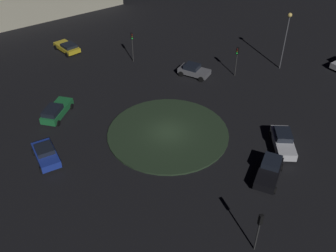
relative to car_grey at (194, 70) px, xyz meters
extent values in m
plane|color=black|center=(-9.79, -7.58, -0.78)|extent=(117.76, 117.76, 0.00)
cylinder|color=#263823|center=(-9.79, -7.58, -0.69)|extent=(12.37, 12.37, 0.18)
cylinder|color=black|center=(15.69, -9.47, -0.47)|extent=(0.61, 0.24, 0.60)
cube|color=slate|center=(0.03, -0.07, -0.11)|extent=(3.25, 4.29, 0.63)
cube|color=black|center=(-0.11, 0.24, 0.46)|extent=(2.20, 2.27, 0.52)
cylinder|color=black|center=(1.44, -0.97, -0.43)|extent=(0.48, 0.72, 0.69)
cylinder|color=black|center=(-0.24, -1.72, -0.43)|extent=(0.48, 0.72, 0.69)
cylinder|color=black|center=(0.31, 1.57, -0.43)|extent=(0.48, 0.72, 0.69)
cylinder|color=black|center=(-1.37, 0.83, -0.43)|extent=(0.48, 0.72, 0.69)
cube|color=white|center=(-2.33, -16.11, -0.08)|extent=(4.27, 4.61, 0.73)
cube|color=black|center=(-2.01, -15.73, 0.54)|extent=(2.49, 2.56, 0.52)
cylinder|color=black|center=(-2.74, -17.92, -0.45)|extent=(0.59, 0.64, 0.66)
cylinder|color=black|center=(-4.05, -16.82, -0.45)|extent=(0.59, 0.64, 0.66)
cylinder|color=black|center=(-0.61, -15.40, -0.45)|extent=(0.59, 0.64, 0.66)
cylinder|color=black|center=(-1.92, -14.29, -0.45)|extent=(0.59, 0.64, 0.66)
cube|color=gold|center=(-9.82, 16.20, -0.14)|extent=(2.26, 4.51, 0.57)
cube|color=black|center=(-9.76, 15.50, 0.34)|extent=(1.83, 2.06, 0.40)
cylinder|color=black|center=(-10.90, 17.68, -0.43)|extent=(0.28, 0.70, 0.69)
cylinder|color=black|center=(-9.01, 17.84, -0.43)|extent=(0.28, 0.70, 0.69)
cylinder|color=black|center=(-10.63, 14.55, -0.43)|extent=(0.28, 0.70, 0.69)
cylinder|color=black|center=(-8.74, 14.71, -0.43)|extent=(0.28, 0.70, 0.69)
cube|color=black|center=(-6.61, -18.04, -0.12)|extent=(4.59, 3.61, 0.69)
cube|color=black|center=(-5.83, -17.60, 0.46)|extent=(2.42, 2.28, 0.47)
cylinder|color=black|center=(-7.53, -19.55, -0.47)|extent=(0.64, 0.49, 0.61)
cylinder|color=black|center=(-8.39, -18.01, -0.47)|extent=(0.64, 0.49, 0.61)
cylinder|color=black|center=(-4.84, -18.07, -0.47)|extent=(0.64, 0.49, 0.61)
cylinder|color=black|center=(-5.70, -16.52, -0.47)|extent=(0.64, 0.49, 0.61)
cube|color=#1E7238|center=(-17.48, 2.08, -0.10)|extent=(4.54, 4.18, 0.71)
cube|color=black|center=(-18.15, 1.53, 0.51)|extent=(2.66, 2.57, 0.52)
cylinder|color=black|center=(-16.78, 3.77, -0.46)|extent=(0.63, 0.58, 0.64)
cylinder|color=black|center=(-15.69, 2.46, -0.46)|extent=(0.63, 0.58, 0.64)
cylinder|color=black|center=(-19.26, 1.71, -0.46)|extent=(0.63, 0.58, 0.64)
cylinder|color=black|center=(-18.18, 0.40, -0.46)|extent=(0.63, 0.58, 0.64)
cube|color=#1E38A5|center=(-21.28, -4.07, -0.10)|extent=(2.26, 4.14, 0.70)
cube|color=black|center=(-21.25, -3.88, 0.48)|extent=(1.77, 1.95, 0.44)
cylinder|color=black|center=(-21.96, -2.54, -0.45)|extent=(0.30, 0.68, 0.65)
cylinder|color=black|center=(-20.22, -2.77, -0.45)|extent=(0.30, 0.68, 0.65)
cylinder|color=black|center=(-22.34, -5.36, -0.45)|extent=(0.30, 0.68, 0.65)
cylinder|color=black|center=(-20.59, -5.59, -0.45)|extent=(0.30, 0.68, 0.65)
cylinder|color=#2D2D2D|center=(4.21, -3.14, 0.72)|extent=(0.12, 0.12, 2.99)
cube|color=black|center=(4.21, -3.14, 2.67)|extent=(0.30, 0.35, 0.90)
sphere|color=#3F0C0C|center=(4.07, -3.19, 2.94)|extent=(0.20, 0.20, 0.20)
sphere|color=#4C380F|center=(4.07, -3.19, 2.67)|extent=(0.20, 0.20, 0.20)
sphere|color=#1EE53F|center=(4.07, -3.19, 2.40)|extent=(0.20, 0.20, 0.20)
cylinder|color=#2D2D2D|center=(-13.01, -22.32, 0.65)|extent=(0.12, 0.12, 2.86)
cube|color=black|center=(-13.01, -22.32, 2.53)|extent=(0.34, 0.28, 0.90)
sphere|color=#3F0C0C|center=(-12.97, -22.18, 2.80)|extent=(0.20, 0.20, 0.20)
sphere|color=yellow|center=(-12.97, -22.18, 2.53)|extent=(0.20, 0.20, 0.20)
sphere|color=#0F3819|center=(-12.97, -22.18, 2.26)|extent=(0.20, 0.20, 0.20)
cylinder|color=#2D2D2D|center=(-3.99, 7.97, 0.82)|extent=(0.12, 0.12, 3.19)
cube|color=black|center=(-3.99, 7.97, 2.86)|extent=(0.36, 0.31, 0.90)
sphere|color=#3F0C0C|center=(-4.04, 7.83, 3.13)|extent=(0.20, 0.20, 0.20)
sphere|color=#4C380F|center=(-4.04, 7.83, 2.86)|extent=(0.20, 0.20, 0.20)
sphere|color=#1EE53F|center=(-4.04, 7.83, 2.59)|extent=(0.20, 0.20, 0.20)
cylinder|color=#4C4C51|center=(10.37, -5.26, 2.73)|extent=(0.18, 0.18, 7.01)
sphere|color=#F9D166|center=(10.37, -5.26, 6.40)|extent=(0.55, 0.55, 0.55)
camera|label=1|loc=(-28.01, -31.77, 22.98)|focal=40.27mm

